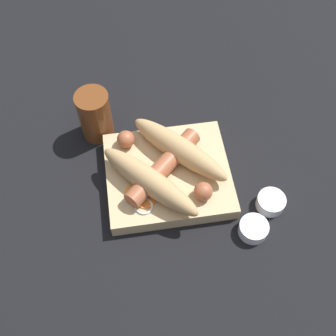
% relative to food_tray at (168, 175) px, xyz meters
% --- Properties ---
extents(ground_plane, '(3.00, 3.00, 0.00)m').
position_rel_food_tray_xyz_m(ground_plane, '(0.00, 0.00, -0.01)').
color(ground_plane, black).
extents(food_tray, '(0.21, 0.19, 0.03)m').
position_rel_food_tray_xyz_m(food_tray, '(0.00, 0.00, 0.00)').
color(food_tray, tan).
rests_on(food_tray, ground_plane).
extents(bread_roll, '(0.22, 0.23, 0.05)m').
position_rel_food_tray_xyz_m(bread_roll, '(0.01, 0.00, 0.04)').
color(bread_roll, tan).
rests_on(bread_roll, food_tray).
extents(sausage, '(0.15, 0.15, 0.03)m').
position_rel_food_tray_xyz_m(sausage, '(0.01, -0.00, 0.03)').
color(sausage, '#9E5638').
rests_on(sausage, food_tray).
extents(pickled_veggies, '(0.06, 0.06, 0.00)m').
position_rel_food_tray_xyz_m(pickled_veggies, '(0.05, 0.05, 0.02)').
color(pickled_veggies, orange).
rests_on(pickled_veggies, food_tray).
extents(condiment_cup_near, '(0.05, 0.05, 0.02)m').
position_rel_food_tray_xyz_m(condiment_cup_near, '(-0.12, 0.12, -0.00)').
color(condiment_cup_near, white).
rests_on(condiment_cup_near, ground_plane).
extents(condiment_cup_far, '(0.05, 0.05, 0.02)m').
position_rel_food_tray_xyz_m(condiment_cup_far, '(-0.17, 0.08, -0.00)').
color(condiment_cup_far, white).
rests_on(condiment_cup_far, ground_plane).
extents(drink_glass, '(0.06, 0.06, 0.10)m').
position_rel_food_tray_xyz_m(drink_glass, '(0.12, -0.12, 0.04)').
color(drink_glass, brown).
rests_on(drink_glass, ground_plane).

